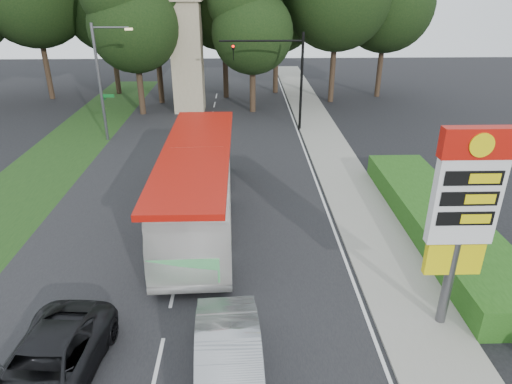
{
  "coord_description": "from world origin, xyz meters",
  "views": [
    {
      "loc": [
        2.66,
        -9.9,
        10.5
      ],
      "look_at": [
        3.17,
        7.94,
        2.2
      ],
      "focal_mm": 32.0,
      "sensor_mm": 36.0,
      "label": 1
    }
  ],
  "objects_px": {
    "monument": "(187,51)",
    "streetlight_signs": "(102,78)",
    "sedan_silver": "(229,366)",
    "gas_station_pylon": "(465,205)",
    "transit_bus": "(198,185)",
    "traffic_signal_mast": "(284,68)",
    "suv_charcoal": "(46,368)"
  },
  "relations": [
    {
      "from": "monument",
      "to": "streetlight_signs",
      "type": "bearing_deg",
      "value": -121.97
    },
    {
      "from": "streetlight_signs",
      "to": "sedan_silver",
      "type": "distance_m",
      "value": 24.6
    },
    {
      "from": "gas_station_pylon",
      "to": "transit_bus",
      "type": "height_order",
      "value": "gas_station_pylon"
    },
    {
      "from": "traffic_signal_mast",
      "to": "monument",
      "type": "relative_size",
      "value": 0.72
    },
    {
      "from": "suv_charcoal",
      "to": "monument",
      "type": "bearing_deg",
      "value": 92.96
    },
    {
      "from": "monument",
      "to": "transit_bus",
      "type": "relative_size",
      "value": 0.78
    },
    {
      "from": "traffic_signal_mast",
      "to": "monument",
      "type": "bearing_deg",
      "value": 142.0
    },
    {
      "from": "gas_station_pylon",
      "to": "monument",
      "type": "relative_size",
      "value": 0.68
    },
    {
      "from": "traffic_signal_mast",
      "to": "suv_charcoal",
      "type": "height_order",
      "value": "traffic_signal_mast"
    },
    {
      "from": "streetlight_signs",
      "to": "transit_bus",
      "type": "bearing_deg",
      "value": -58.69
    },
    {
      "from": "monument",
      "to": "transit_bus",
      "type": "distance_m",
      "value": 20.72
    },
    {
      "from": "suv_charcoal",
      "to": "gas_station_pylon",
      "type": "bearing_deg",
      "value": 15.66
    },
    {
      "from": "streetlight_signs",
      "to": "suv_charcoal",
      "type": "distance_m",
      "value": 23.05
    },
    {
      "from": "gas_station_pylon",
      "to": "monument",
      "type": "bearing_deg",
      "value": 111.8
    },
    {
      "from": "gas_station_pylon",
      "to": "transit_bus",
      "type": "relative_size",
      "value": 0.53
    },
    {
      "from": "traffic_signal_mast",
      "to": "monument",
      "type": "distance_m",
      "value": 9.76
    },
    {
      "from": "traffic_signal_mast",
      "to": "monument",
      "type": "height_order",
      "value": "monument"
    },
    {
      "from": "transit_bus",
      "to": "gas_station_pylon",
      "type": "bearing_deg",
      "value": -43.26
    },
    {
      "from": "sedan_silver",
      "to": "suv_charcoal",
      "type": "xyz_separation_m",
      "value": [
        -5.06,
        0.17,
        -0.11
      ]
    },
    {
      "from": "streetlight_signs",
      "to": "monument",
      "type": "bearing_deg",
      "value": 58.03
    },
    {
      "from": "sedan_silver",
      "to": "suv_charcoal",
      "type": "relative_size",
      "value": 0.97
    },
    {
      "from": "streetlight_signs",
      "to": "sedan_silver",
      "type": "bearing_deg",
      "value": -67.87
    },
    {
      "from": "traffic_signal_mast",
      "to": "streetlight_signs",
      "type": "height_order",
      "value": "streetlight_signs"
    },
    {
      "from": "monument",
      "to": "suv_charcoal",
      "type": "distance_m",
      "value": 30.69
    },
    {
      "from": "transit_bus",
      "to": "sedan_silver",
      "type": "relative_size",
      "value": 2.44
    },
    {
      "from": "gas_station_pylon",
      "to": "suv_charcoal",
      "type": "xyz_separation_m",
      "value": [
        -12.08,
        -2.36,
        -3.7
      ]
    },
    {
      "from": "traffic_signal_mast",
      "to": "streetlight_signs",
      "type": "xyz_separation_m",
      "value": [
        -12.67,
        -1.99,
        -0.23
      ]
    },
    {
      "from": "traffic_signal_mast",
      "to": "transit_bus",
      "type": "relative_size",
      "value": 0.56
    },
    {
      "from": "transit_bus",
      "to": "suv_charcoal",
      "type": "relative_size",
      "value": 2.38
    },
    {
      "from": "streetlight_signs",
      "to": "monument",
      "type": "xyz_separation_m",
      "value": [
        4.99,
        7.99,
        0.67
      ]
    },
    {
      "from": "gas_station_pylon",
      "to": "suv_charcoal",
      "type": "height_order",
      "value": "gas_station_pylon"
    },
    {
      "from": "traffic_signal_mast",
      "to": "gas_station_pylon",
      "type": "bearing_deg",
      "value": -80.91
    }
  ]
}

